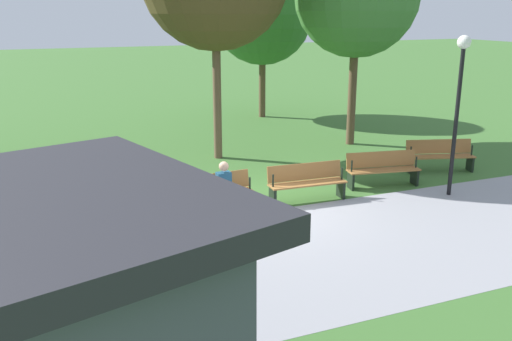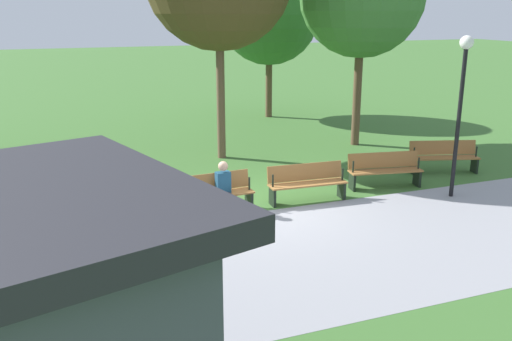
# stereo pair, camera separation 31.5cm
# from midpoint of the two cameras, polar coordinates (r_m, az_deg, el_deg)

# --- Properties ---
(ground_plane) EXTENTS (120.00, 120.00, 0.00)m
(ground_plane) POSITION_cam_midpoint_polar(r_m,az_deg,el_deg) (12.86, -0.02, -3.89)
(ground_plane) COLOR #3D6B2D
(path_paving) EXTENTS (26.16, 4.84, 0.01)m
(path_paving) POSITION_cam_midpoint_polar(r_m,az_deg,el_deg) (10.66, 5.38, -8.34)
(path_paving) COLOR #939399
(path_paving) RESTS_ON ground
(bench_0) EXTENTS (1.95, 1.00, 0.89)m
(bench_0) POSITION_cam_midpoint_polar(r_m,az_deg,el_deg) (16.44, 17.86, 1.55)
(bench_0) COLOR #996633
(bench_0) RESTS_ON ground
(bench_1) EXTENTS (1.95, 0.80, 0.89)m
(bench_1) POSITION_cam_midpoint_polar(r_m,az_deg,el_deg) (14.65, 12.29, 0.23)
(bench_1) COLOR #996633
(bench_1) RESTS_ON ground
(bench_2) EXTENTS (1.92, 0.58, 0.89)m
(bench_2) POSITION_cam_midpoint_polar(r_m,az_deg,el_deg) (13.26, 4.54, -1.13)
(bench_2) COLOR #996633
(bench_2) RESTS_ON ground
(bench_3) EXTENTS (1.92, 0.58, 0.89)m
(bench_3) POSITION_cam_midpoint_polar(r_m,az_deg,el_deg) (12.42, -5.27, -2.36)
(bench_3) COLOR #996633
(bench_3) RESTS_ON ground
(bench_4) EXTENTS (1.95, 0.80, 0.89)m
(bench_4) POSITION_cam_midpoint_polar(r_m,az_deg,el_deg) (12.25, -16.23, -3.23)
(bench_4) COLOR #996633
(bench_4) RESTS_ON ground
(person_seated) EXTENTS (0.34, 0.53, 1.20)m
(person_seated) POSITION_cam_midpoint_polar(r_m,az_deg,el_deg) (12.33, -3.90, -1.69)
(person_seated) COLOR navy
(person_seated) RESTS_ON ground
(tree_2) EXTENTS (4.09, 4.09, 6.27)m
(tree_2) POSITION_cam_midpoint_polar(r_m,az_deg,el_deg) (23.52, 0.27, 15.73)
(tree_2) COLOR brown
(tree_2) RESTS_ON ground
(lamp_post) EXTENTS (0.32, 0.32, 3.86)m
(lamp_post) POSITION_cam_midpoint_polar(r_m,az_deg,el_deg) (13.96, 19.61, 8.22)
(lamp_post) COLOR black
(lamp_post) RESTS_ON ground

